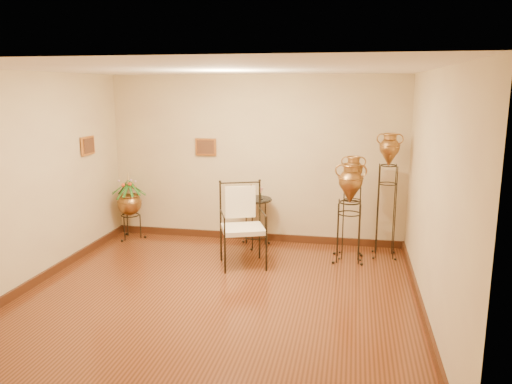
% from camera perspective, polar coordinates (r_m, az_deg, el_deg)
% --- Properties ---
extents(ground, '(5.00, 5.00, 0.00)m').
position_cam_1_polar(ground, '(6.44, -4.52, -11.91)').
color(ground, brown).
rests_on(ground, ground).
extents(room_shell, '(5.02, 5.02, 2.81)m').
position_cam_1_polar(room_shell, '(5.97, -4.83, 3.54)').
color(room_shell, '#D2BF87').
rests_on(room_shell, ground).
extents(amphora_tall, '(0.42, 0.42, 1.94)m').
position_cam_1_polar(amphora_tall, '(7.88, 14.74, -0.25)').
color(amphora_tall, black).
rests_on(amphora_tall, ground).
extents(amphora_mid, '(0.41, 0.41, 1.60)m').
position_cam_1_polar(amphora_mid, '(7.76, 10.89, -1.64)').
color(amphora_mid, black).
rests_on(amphora_mid, ground).
extents(amphora_short, '(0.53, 0.53, 1.51)m').
position_cam_1_polar(amphora_short, '(7.63, 10.62, -2.29)').
color(amphora_short, black).
rests_on(amphora_short, ground).
extents(planter_urn, '(0.83, 0.83, 1.21)m').
position_cam_1_polar(planter_urn, '(8.89, -14.26, -0.96)').
color(planter_urn, black).
rests_on(planter_urn, ground).
extents(armchair, '(0.87, 0.85, 1.23)m').
position_cam_1_polar(armchair, '(7.30, -1.50, -3.86)').
color(armchair, black).
rests_on(armchair, ground).
extents(side_table, '(0.72, 0.72, 1.02)m').
position_cam_1_polar(side_table, '(8.26, -0.17, -3.35)').
color(side_table, black).
rests_on(side_table, ground).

